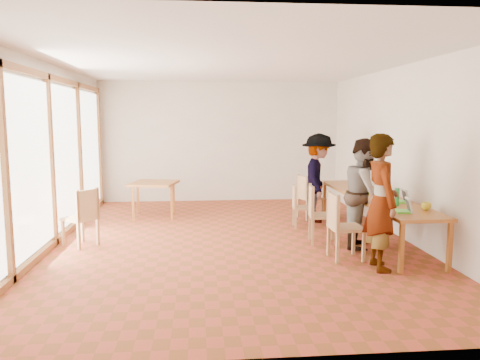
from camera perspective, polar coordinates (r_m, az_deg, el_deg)
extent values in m
plane|color=#A33E27|center=(8.12, -1.04, -7.38)|extent=(8.00, 8.00, 0.00)
cube|color=beige|center=(11.85, -2.44, 4.68)|extent=(6.00, 0.10, 3.00)
cube|color=beige|center=(3.91, 3.08, -1.15)|extent=(6.00, 0.10, 3.00)
cube|color=beige|center=(8.61, 19.30, 3.19)|extent=(0.10, 8.00, 3.00)
cube|color=white|center=(8.21, -22.19, 2.86)|extent=(0.10, 8.00, 3.00)
cube|color=white|center=(7.90, -1.10, 14.30)|extent=(6.00, 8.00, 0.04)
cube|color=#A36424|center=(8.52, 15.96, -1.97)|extent=(0.80, 4.00, 0.05)
cube|color=#A36424|center=(6.72, 19.08, -7.88)|extent=(0.06, 0.06, 0.70)
cube|color=#A36424|center=(10.30, 10.25, -2.31)|extent=(0.06, 0.06, 0.70)
cube|color=#A36424|center=(7.02, 24.19, -7.48)|extent=(0.06, 0.06, 0.70)
cube|color=#A36424|center=(10.50, 13.83, -2.22)|extent=(0.06, 0.06, 0.70)
cube|color=#A36424|center=(10.05, -10.46, -0.39)|extent=(0.90, 0.90, 0.05)
cube|color=#A36424|center=(9.77, -12.90, -2.91)|extent=(0.05, 0.05, 0.70)
cube|color=#A36424|center=(10.54, -12.33, -2.14)|extent=(0.05, 0.05, 0.70)
cube|color=#A36424|center=(9.70, -8.32, -2.87)|extent=(0.05, 0.05, 0.70)
cube|color=#A36424|center=(10.47, -8.09, -2.10)|extent=(0.05, 0.05, 0.70)
cube|color=tan|center=(7.16, 12.83, -5.69)|extent=(0.49, 0.49, 0.04)
cube|color=tan|center=(7.03, 11.29, -3.67)|extent=(0.07, 0.47, 0.49)
cube|color=tan|center=(8.00, 10.11, -4.30)|extent=(0.51, 0.51, 0.04)
cube|color=tan|center=(7.92, 8.68, -2.47)|extent=(0.10, 0.46, 0.48)
cube|color=tan|center=(9.08, 7.69, -3.36)|extent=(0.40, 0.40, 0.04)
cube|color=tan|center=(9.02, 6.64, -2.03)|extent=(0.07, 0.38, 0.39)
cube|color=tan|center=(9.89, 8.58, -2.16)|extent=(0.54, 0.54, 0.04)
cube|color=tan|center=(9.76, 7.64, -0.83)|extent=(0.17, 0.42, 0.45)
cube|color=tan|center=(8.13, -18.92, -4.45)|extent=(0.63, 0.63, 0.04)
cube|color=tan|center=(7.92, -18.08, -2.83)|extent=(0.31, 0.38, 0.47)
imported|color=gray|center=(6.73, 16.86, -2.59)|extent=(0.47, 0.70, 1.89)
imported|color=gray|center=(7.80, 14.99, -1.58)|extent=(0.96, 1.06, 1.77)
imported|color=gray|center=(9.56, 9.51, 0.25)|extent=(0.96, 1.29, 1.79)
cube|color=#5BD136|center=(7.11, 19.15, -3.63)|extent=(0.23, 0.29, 0.03)
cube|color=white|center=(7.12, 19.90, -2.89)|extent=(0.12, 0.24, 0.21)
cube|color=#5BD136|center=(7.92, 18.82, -2.50)|extent=(0.22, 0.29, 0.03)
cube|color=white|center=(7.93, 19.50, -1.81)|extent=(0.11, 0.25, 0.22)
cube|color=#5BD136|center=(8.71, 14.79, -1.47)|extent=(0.24, 0.29, 0.03)
cube|color=white|center=(8.71, 15.40, -0.88)|extent=(0.13, 0.24, 0.21)
imported|color=gold|center=(7.40, 21.75, -3.00)|extent=(0.14, 0.14, 0.11)
cylinder|color=#217C2E|center=(7.56, 18.59, -1.99)|extent=(0.07, 0.07, 0.28)
cylinder|color=silver|center=(8.30, 14.86, -1.68)|extent=(0.07, 0.07, 0.09)
cylinder|color=white|center=(9.98, 13.63, -0.21)|extent=(0.08, 0.08, 0.06)
cube|color=#CD3E6E|center=(8.04, 17.49, -2.35)|extent=(0.05, 0.10, 0.01)
cube|color=black|center=(9.54, 14.74, -0.51)|extent=(0.16, 0.26, 0.09)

